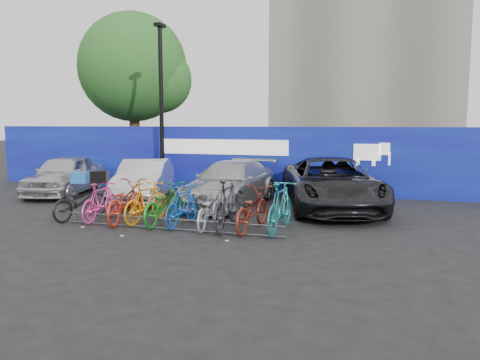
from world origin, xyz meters
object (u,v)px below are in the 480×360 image
at_px(car_1, 144,180).
at_px(bike_6, 209,210).
at_px(bike_7, 227,204).
at_px(bike_3, 147,202).
at_px(bike_4, 164,204).
at_px(bike_0, 81,201).
at_px(bike_rack, 170,224).
at_px(bike_8, 252,209).
at_px(bike_9, 280,207).
at_px(bike_1, 101,202).
at_px(bike_5, 183,206).
at_px(car_2, 230,183).
at_px(tree, 138,70).
at_px(car_0, 65,175).
at_px(bike_2, 125,201).
at_px(lamppost, 161,103).
at_px(car_3, 331,184).

distance_m(car_1, bike_6, 4.76).
bearing_deg(bike_7, bike_3, -5.71).
distance_m(car_1, bike_4, 3.86).
bearing_deg(bike_0, bike_rack, -178.80).
height_order(bike_8, bike_9, bike_9).
bearing_deg(bike_rack, bike_1, 167.16).
distance_m(bike_3, bike_7, 2.21).
distance_m(bike_5, bike_9, 2.43).
xyz_separation_m(car_1, car_2, (2.95, 0.04, 0.00)).
relative_size(tree, bike_9, 3.95).
distance_m(car_0, bike_3, 6.14).
height_order(tree, bike_3, tree).
relative_size(bike_rack, bike_2, 2.75).
distance_m(lamppost, bike_rack, 7.48).
bearing_deg(bike_3, bike_1, 15.28).
height_order(lamppost, bike_6, lamppost).
bearing_deg(bike_3, bike_9, -170.98).
bearing_deg(bike_3, bike_8, -171.80).
height_order(bike_2, bike_7, bike_7).
bearing_deg(bike_0, car_1, -80.29).
relative_size(bike_rack, bike_8, 2.87).
height_order(bike_rack, bike_3, bike_3).
xyz_separation_m(bike_0, bike_9, (5.36, 0.10, 0.11)).
bearing_deg(bike_9, car_3, -100.12).
relative_size(tree, bike_3, 4.41).
bearing_deg(bike_6, bike_3, -7.04).
bearing_deg(bike_5, bike_1, 4.56).
distance_m(lamppost, car_0, 4.31).
bearing_deg(bike_6, bike_0, -3.43).
bearing_deg(bike_9, bike_4, 3.50).
height_order(bike_rack, bike_7, bike_7).
height_order(bike_4, bike_8, bike_4).
relative_size(tree, bike_1, 4.64).
xyz_separation_m(bike_4, bike_6, (1.25, -0.09, -0.07)).
height_order(car_0, bike_8, car_0).
bearing_deg(car_2, bike_3, -105.88).
relative_size(bike_0, bike_4, 0.93).
height_order(bike_5, bike_6, bike_5).
relative_size(tree, bike_0, 4.27).
bearing_deg(bike_2, bike_8, 174.22).
height_order(car_0, bike_5, car_0).
relative_size(car_0, bike_2, 2.03).
bearing_deg(bike_rack, lamppost, 118.07).
bearing_deg(bike_0, bike_7, -168.19).
bearing_deg(bike_6, bike_4, -7.24).
height_order(car_0, car_3, car_3).
distance_m(bike_rack, bike_7, 1.43).
distance_m(bike_0, bike_3, 1.90).
bearing_deg(bike_7, bike_rack, 20.05).
bearing_deg(bike_4, car_3, -136.27).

